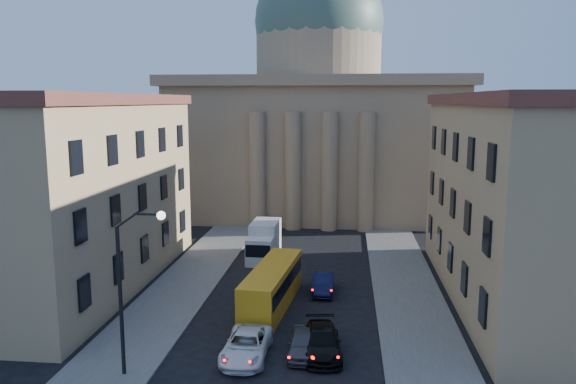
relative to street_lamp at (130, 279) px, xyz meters
name	(u,v)px	position (x,y,z in m)	size (l,w,h in m)	color
sidewalk_left	(167,305)	(-1.53, 10.00, -5.21)	(5.00, 60.00, 0.15)	#5B5853
sidewalk_right	(414,315)	(15.47, 10.00, -5.21)	(5.00, 60.00, 0.15)	#5B5853
church	(318,119)	(6.97, 47.47, 6.59)	(68.02, 28.76, 36.60)	#876F53
building_left	(72,190)	(-10.03, 14.00, 2.14)	(11.60, 26.60, 14.70)	tan
building_right	(535,198)	(23.97, 14.00, 2.14)	(11.60, 26.60, 14.70)	tan
street_lamp	(130,279)	(0.00, 0.00, 0.00)	(2.62, 0.44, 8.83)	black
car_left_mid	(246,345)	(5.43, 2.76, -4.57)	(2.39, 5.19, 1.44)	white
car_right_mid	(322,342)	(9.62, 3.66, -4.55)	(2.05, 5.04, 1.46)	black
car_right_far	(303,343)	(8.53, 3.45, -4.60)	(1.63, 4.04, 1.38)	#454549
car_right_distant	(323,283)	(9.23, 14.09, -4.57)	(1.53, 4.37, 1.44)	black
city_bus	(272,285)	(5.82, 10.80, -3.76)	(3.30, 10.26, 2.84)	orange
box_truck	(264,242)	(3.47, 22.64, -3.74)	(2.48, 5.99, 3.26)	silver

